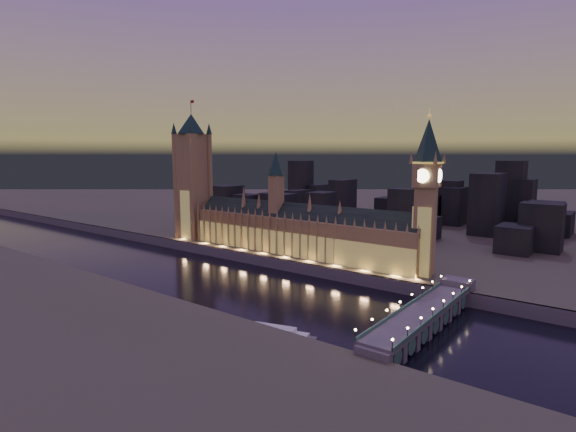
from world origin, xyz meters
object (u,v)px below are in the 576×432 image
Objects in this scene: westminster_bridge at (426,316)px; river_boat at (273,332)px; palace_of_westminster at (295,230)px; victoria_tower at (193,170)px; elizabeth_tower at (427,184)px.

westminster_bridge is 74.98m from river_boat.
westminster_bridge is (127.70, -65.20, -20.37)m from palace_of_westminster.
river_boat is at bearing -134.90° from westminster_bridge.
victoria_tower reaches higher than westminster_bridge.
river_boat is at bearing -102.43° from elizabeth_tower.
victoria_tower is at bearing 180.00° from elizabeth_tower.
palace_of_westminster is 1.94× the size of elizabeth_tower.
river_boat is (-26.10, -118.40, -64.31)m from elizabeth_tower.
victoria_tower is 3.00× the size of river_boat.
victoria_tower reaches higher than palace_of_westminster.
westminster_bridge is at bearing -27.05° from palace_of_westminster.
victoria_tower is at bearing 179.91° from palace_of_westminster.
elizabeth_tower is 2.51× the size of river_boat.
elizabeth_tower is at bearing 77.57° from river_boat.
westminster_bridge is at bearing -14.96° from victoria_tower.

